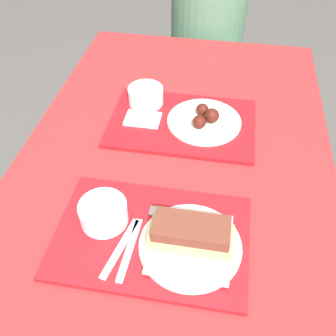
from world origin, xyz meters
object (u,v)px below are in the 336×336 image
bowl_coleslaw_near (103,212)px  bowl_coleslaw_far (146,95)px  brisket_sandwich_plate (191,239)px  person_seated_across (207,29)px  wings_plate_far (205,119)px  tray_near (152,237)px  tray_far (182,123)px

bowl_coleslaw_near → bowl_coleslaw_far: (-0.00, 0.50, 0.00)m
brisket_sandwich_plate → person_seated_across: (-0.08, 1.27, -0.10)m
wings_plate_far → tray_near: bearing=-100.2°
tray_far → bowl_coleslaw_near: bearing=-107.7°
brisket_sandwich_plate → tray_far: bearing=100.4°
tray_near → bowl_coleslaw_near: 0.13m
tray_near → person_seated_across: person_seated_across is taller
wings_plate_far → person_seated_across: person_seated_across is taller
bowl_coleslaw_far → person_seated_across: size_ratio=0.17×
tray_far → tray_near: bearing=-91.4°
bowl_coleslaw_far → tray_near: bearing=-76.6°
tray_near → bowl_coleslaw_far: bowl_coleslaw_far is taller
bowl_coleslaw_near → wings_plate_far: (0.20, 0.42, -0.02)m
brisket_sandwich_plate → bowl_coleslaw_far: (-0.22, 0.54, 0.00)m
tray_near → person_seated_across: bearing=89.2°
brisket_sandwich_plate → wings_plate_far: (-0.01, 0.46, -0.02)m
tray_near → tray_far: bearing=88.6°
bowl_coleslaw_near → wings_plate_far: size_ratio=0.50×
tray_near → wings_plate_far: size_ratio=1.96×
brisket_sandwich_plate → bowl_coleslaw_near: bearing=169.5°
tray_near → bowl_coleslaw_near: bearing=168.7°
bowl_coleslaw_far → brisket_sandwich_plate: bearing=-67.8°
tray_far → person_seated_across: (0.01, 0.81, -0.06)m
bowl_coleslaw_near → tray_far: bearing=72.3°
tray_far → person_seated_across: size_ratio=0.67×
bowl_coleslaw_far → wings_plate_far: size_ratio=0.50×
bowl_coleslaw_far → wings_plate_far: bowl_coleslaw_far is taller
tray_near → brisket_sandwich_plate: bearing=-9.4°
bowl_coleslaw_near → brisket_sandwich_plate: brisket_sandwich_plate is taller
bowl_coleslaw_near → person_seated_across: 1.24m
tray_near → brisket_sandwich_plate: size_ratio=1.93×
tray_far → person_seated_across: person_seated_across is taller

